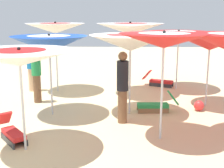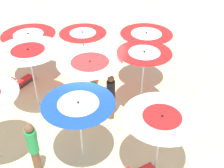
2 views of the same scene
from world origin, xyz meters
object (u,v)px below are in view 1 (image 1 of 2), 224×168
lounger_2 (159,81)px  beachgoer_1 (36,71)px  beach_umbrella_7 (164,41)px  beach_umbrella_8 (19,58)px  beach_umbrella_2 (55,28)px  beach_umbrella_3 (210,43)px  beach_ball (199,106)px  lounger_0 (156,105)px  beachgoer_0 (31,66)px  lounger_1 (12,132)px  beach_umbrella_0 (179,35)px  beachgoer_2 (123,86)px  beach_umbrella_5 (49,44)px  beach_umbrella_4 (130,42)px  beach_umbrella_1 (130,29)px

lounger_2 → beachgoer_1: 4.84m
lounger_2 → beach_umbrella_7: bearing=-74.1°
beach_umbrella_7 → beach_umbrella_8: (-2.89, -0.65, -0.29)m
beach_umbrella_8 → lounger_2: size_ratio=1.75×
beach_umbrella_2 → beachgoer_1: 1.94m
beach_umbrella_3 → beach_ball: size_ratio=7.20×
beach_umbrella_8 → beachgoer_1: 3.66m
lounger_0 → beach_umbrella_2: bearing=-37.3°
lounger_2 → beachgoer_0: bearing=-146.9°
beach_ball → lounger_2: bearing=104.3°
lounger_1 → beach_umbrella_2: bearing=139.1°
beach_umbrella_8 → beach_umbrella_0: bearing=52.8°
beach_umbrella_8 → lounger_0: size_ratio=1.81×
lounger_1 → beachgoer_0: size_ratio=0.59×
beach_umbrella_3 → beachgoer_0: size_ratio=1.22×
beachgoer_2 → beach_umbrella_2: bearing=-44.9°
beachgoer_0 → beachgoer_2: bearing=-50.4°
beach_umbrella_2 → lounger_0: 4.54m
beach_umbrella_2 → lounger_1: bearing=-91.7°
beach_umbrella_5 → beach_umbrella_4: bearing=4.0°
beach_umbrella_4 → beachgoer_2: bearing=-105.7°
beach_umbrella_2 → beachgoer_2: 4.17m
beach_umbrella_4 → beach_umbrella_5: beach_umbrella_4 is taller
beach_umbrella_1 → beach_umbrella_4: 2.20m
beach_umbrella_0 → beachgoer_2: (-2.07, -3.70, -1.02)m
beach_umbrella_0 → beachgoer_0: beach_umbrella_0 is taller
beach_ball → beachgoer_2: bearing=-155.2°
beach_umbrella_2 → beachgoer_0: size_ratio=1.40×
beach_umbrella_0 → lounger_1: (-4.54, -4.94, -1.81)m
beach_umbrella_4 → beach_umbrella_8: bearing=-132.7°
beachgoer_2 → beach_ball: 2.62m
beach_umbrella_8 → beachgoer_0: bearing=104.3°
beach_umbrella_3 → beachgoer_2: beach_umbrella_3 is taller
lounger_1 → beach_ball: size_ratio=3.47×
beach_umbrella_3 → beachgoer_0: 6.20m
lounger_2 → beach_umbrella_2: bearing=-143.8°
beach_umbrella_3 → beachgoer_2: bearing=-148.8°
beach_umbrella_7 → beachgoer_0: bearing=134.1°
beach_umbrella_8 → lounger_1: beach_umbrella_8 is taller
lounger_0 → lounger_1: lounger_0 is taller
beach_umbrella_3 → lounger_0: size_ratio=1.84×
beach_umbrella_0 → beach_umbrella_5: bearing=-142.3°
lounger_1 → lounger_2: (3.94, 5.35, -0.00)m
beach_umbrella_4 → beachgoer_2: beach_umbrella_4 is taller
beach_umbrella_7 → beachgoer_0: beach_umbrella_7 is taller
beach_umbrella_1 → beach_umbrella_2: beach_umbrella_1 is taller
beach_umbrella_5 → lounger_1: 2.61m
beach_umbrella_3 → lounger_0: 2.45m
beachgoer_0 → beachgoer_1: (0.59, -1.46, 0.07)m
beach_umbrella_7 → lounger_0: 2.81m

